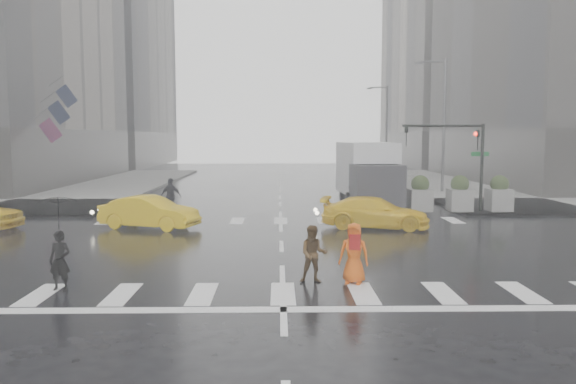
{
  "coord_description": "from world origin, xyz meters",
  "views": [
    {
      "loc": [
        -0.11,
        -19.63,
        3.92
      ],
      "look_at": [
        0.27,
        2.0,
        1.74
      ],
      "focal_mm": 35.0,
      "sensor_mm": 36.0,
      "label": 1
    }
  ],
  "objects_px": {
    "pedestrian_orange": "(354,253)",
    "box_truck": "(369,174)",
    "traffic_signal_pole": "(462,150)",
    "taxi_mid": "(149,212)",
    "pedestrian_brown": "(314,254)"
  },
  "relations": [
    {
      "from": "pedestrian_brown",
      "to": "pedestrian_orange",
      "type": "relative_size",
      "value": 0.95
    },
    {
      "from": "box_truck",
      "to": "taxi_mid",
      "type": "bearing_deg",
      "value": -153.76
    },
    {
      "from": "taxi_mid",
      "to": "box_truck",
      "type": "bearing_deg",
      "value": -41.44
    },
    {
      "from": "pedestrian_orange",
      "to": "traffic_signal_pole",
      "type": "bearing_deg",
      "value": 78.81
    },
    {
      "from": "pedestrian_orange",
      "to": "taxi_mid",
      "type": "distance_m",
      "value": 11.72
    },
    {
      "from": "pedestrian_orange",
      "to": "taxi_mid",
      "type": "relative_size",
      "value": 0.39
    },
    {
      "from": "pedestrian_brown",
      "to": "box_truck",
      "type": "relative_size",
      "value": 0.23
    },
    {
      "from": "pedestrian_orange",
      "to": "box_truck",
      "type": "height_order",
      "value": "box_truck"
    },
    {
      "from": "taxi_mid",
      "to": "box_truck",
      "type": "xyz_separation_m",
      "value": [
        10.31,
        6.2,
        1.2
      ]
    },
    {
      "from": "pedestrian_brown",
      "to": "box_truck",
      "type": "height_order",
      "value": "box_truck"
    },
    {
      "from": "traffic_signal_pole",
      "to": "pedestrian_orange",
      "type": "bearing_deg",
      "value": -118.57
    },
    {
      "from": "traffic_signal_pole",
      "to": "taxi_mid",
      "type": "height_order",
      "value": "traffic_signal_pole"
    },
    {
      "from": "pedestrian_brown",
      "to": "traffic_signal_pole",
      "type": "bearing_deg",
      "value": 60.02
    },
    {
      "from": "traffic_signal_pole",
      "to": "box_truck",
      "type": "xyz_separation_m",
      "value": [
        -4.26,
        2.17,
        -1.32
      ]
    },
    {
      "from": "traffic_signal_pole",
      "to": "pedestrian_orange",
      "type": "distance_m",
      "value": 15.07
    }
  ]
}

